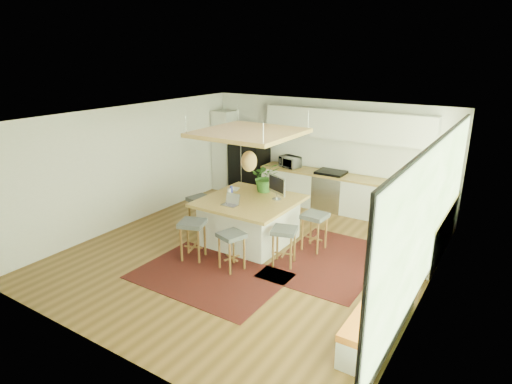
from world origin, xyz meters
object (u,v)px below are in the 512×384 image
Objects in this scene: stool_right_back at (314,233)px; microwave at (290,161)px; stool_near_right at (232,251)px; fridge at (249,161)px; stool_right_front at (284,247)px; stool_near_left at (193,241)px; stool_left_side at (201,215)px; island_plant at (265,180)px; monitor at (277,187)px; island at (250,221)px; laptop at (230,200)px.

microwave reaches higher than stool_right_back.
fridge is at bearing 119.25° from stool_near_right.
stool_right_front is at bearing -46.22° from fridge.
fridge is 2.46× the size of stool_near_left.
stool_right_back is at bearing -35.21° from fridge.
stool_left_side is 1.66m from island_plant.
stool_near_right is at bearing 3.34° from stool_near_left.
island is at bearing -122.01° from monitor.
fridge is 2.76m from island_plant.
stool_left_side is 1.48× the size of microwave.
stool_left_side reaches higher than stool_right_back.
stool_right_front is at bearing 42.41° from stool_near_right.
laptop reaches higher than stool_near_left.
island_plant is (-0.41, 1.83, 0.83)m from stool_near_right.
stool_near_left is 0.87m from stool_near_right.
island_plant is (-1.32, 0.27, 0.83)m from stool_right_back.
monitor is at bearing 12.36° from stool_left_side.
stool_right_back is 1.82m from laptop.
microwave is (-0.07, 3.99, 0.75)m from stool_near_left.
monitor reaches higher than stool_right_front.
island is 3.55× the size of microwave.
stool_right_back is at bearing 42.15° from stool_near_left.
island_plant is at bearing 102.66° from stool_near_right.
laptop is (-0.14, -0.50, 0.58)m from island.
microwave is (-0.41, 3.25, 0.05)m from laptop.
stool_right_back is at bearing 28.26° from monitor.
monitor is 0.83× the size of island_plant.
laptop reaches higher than island.
microwave is at bearing 116.83° from stool_right_front.
island is 1.27m from stool_left_side.
island is at bearing -164.27° from stool_right_back.
stool_near_right is at bearing -68.26° from monitor.
stool_right_front is 1.35× the size of monitor.
stool_left_side is at bearing 158.37° from laptop.
stool_near_right is at bearing -120.21° from stool_right_back.
fridge is 3.94m from stool_right_back.
stool_left_side is at bearing -170.34° from stool_right_back.
island_plant is at bearing -47.52° from fridge.
laptop is 3.27m from microwave.
monitor is (0.94, 1.56, 0.83)m from stool_near_left.
stool_near_right is (0.87, 0.05, 0.00)m from stool_near_left.
island is 1.34m from stool_near_left.
island_plant is at bearing -62.64° from microwave.
stool_right_back is 1.19m from monitor.
stool_right_back is at bearing 30.45° from laptop.
stool_near_left is 1.75m from stool_right_front.
fridge is at bearing 142.81° from stool_right_back.
island_plant is at bearing 168.54° from stool_right_back.
island is at bearing -54.60° from fridge.
stool_near_right is 2.05m from island_plant.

